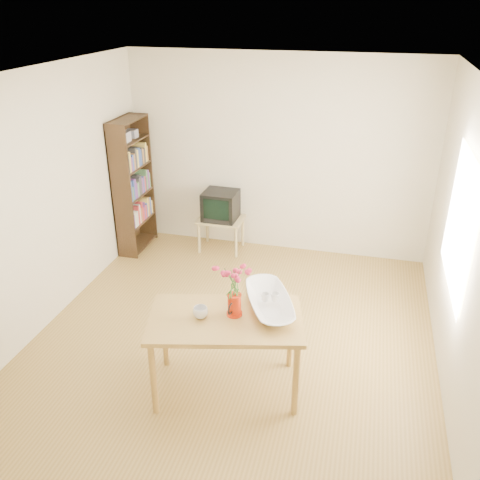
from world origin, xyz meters
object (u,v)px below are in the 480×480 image
(pitcher, at_px, (234,305))
(television, at_px, (221,205))
(table, at_px, (226,327))
(bowl, at_px, (270,281))
(mug, at_px, (201,312))

(pitcher, height_order, television, pitcher)
(table, distance_m, bowl, 0.54)
(mug, bearing_deg, pitcher, -177.64)
(mug, height_order, television, mug)
(bowl, xyz_separation_m, television, (-1.15, 2.40, -0.34))
(pitcher, bearing_deg, table, -124.87)
(table, xyz_separation_m, mug, (-0.20, -0.05, 0.14))
(mug, bearing_deg, table, 172.61)
(pitcher, xyz_separation_m, television, (-0.89, 2.60, -0.18))
(mug, relative_size, bowl, 0.24)
(table, relative_size, bowl, 2.69)
(television, bearing_deg, pitcher, -69.77)
(pitcher, height_order, bowl, bowl)
(bowl, bearing_deg, pitcher, -141.17)
(mug, relative_size, television, 0.28)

